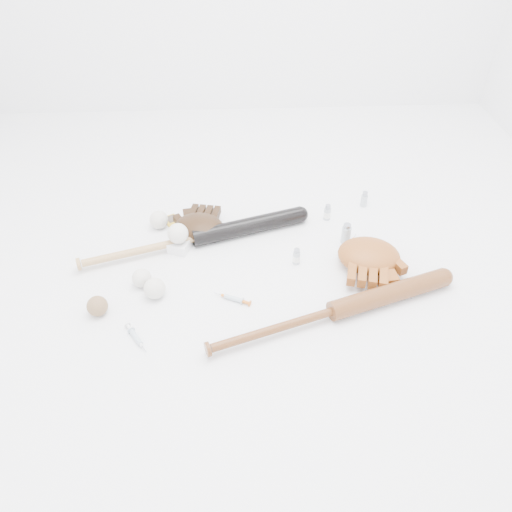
{
  "coord_description": "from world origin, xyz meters",
  "views": [
    {
      "loc": [
        -0.05,
        -1.45,
        1.31
      ],
      "look_at": [
        0.02,
        0.01,
        0.06
      ],
      "focal_mm": 35.0,
      "sensor_mm": 36.0,
      "label": 1
    }
  ],
  "objects_px": {
    "glove_dark": "(199,227)",
    "bat_wood": "(334,311)",
    "pedestal": "(179,246)",
    "bat_dark": "(195,238)"
  },
  "relations": [
    {
      "from": "bat_dark",
      "to": "bat_wood",
      "type": "bearing_deg",
      "value": -58.67
    },
    {
      "from": "glove_dark",
      "to": "pedestal",
      "type": "relative_size",
      "value": 3.18
    },
    {
      "from": "glove_dark",
      "to": "pedestal",
      "type": "xyz_separation_m",
      "value": [
        -0.08,
        -0.09,
        -0.02
      ]
    },
    {
      "from": "bat_wood",
      "to": "pedestal",
      "type": "distance_m",
      "value": 0.69
    },
    {
      "from": "bat_wood",
      "to": "pedestal",
      "type": "relative_size",
      "value": 12.62
    },
    {
      "from": "bat_dark",
      "to": "bat_wood",
      "type": "xyz_separation_m",
      "value": [
        0.5,
        -0.43,
        -0.0
      ]
    },
    {
      "from": "bat_dark",
      "to": "bat_wood",
      "type": "distance_m",
      "value": 0.66
    },
    {
      "from": "glove_dark",
      "to": "bat_wood",
      "type": "bearing_deg",
      "value": -34.09
    },
    {
      "from": "bat_wood",
      "to": "glove_dark",
      "type": "distance_m",
      "value": 0.7
    },
    {
      "from": "bat_dark",
      "to": "glove_dark",
      "type": "xyz_separation_m",
      "value": [
        0.01,
        0.06,
        0.01
      ]
    }
  ]
}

